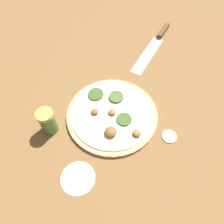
{
  "coord_description": "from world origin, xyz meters",
  "views": [
    {
      "loc": [
        -0.23,
        -0.31,
        0.59
      ],
      "look_at": [
        0.0,
        0.0,
        0.02
      ],
      "focal_mm": 35.0,
      "sensor_mm": 36.0,
      "label": 1
    }
  ],
  "objects": [
    {
      "name": "pizza",
      "position": [
        -0.0,
        -0.0,
        0.01
      ],
      "size": [
        0.29,
        0.29,
        0.03
      ],
      "color": "#D6B77A",
      "rests_on": "ground_plane"
    },
    {
      "name": "spice_jar",
      "position": [
        -0.18,
        0.07,
        0.04
      ],
      "size": [
        0.05,
        0.05,
        0.09
      ],
      "color": "#4C7F42",
      "rests_on": "ground_plane"
    },
    {
      "name": "ground_plane",
      "position": [
        0.0,
        0.0,
        0.0
      ],
      "size": [
        3.0,
        3.0,
        0.0
      ],
      "primitive_type": "plane",
      "color": "brown"
    },
    {
      "name": "knife",
      "position": [
        0.37,
        0.19,
        0.01
      ],
      "size": [
        0.31,
        0.16,
        0.02
      ],
      "rotation": [
        0.0,
        0.0,
        3.57
      ],
      "color": "silver",
      "rests_on": "ground_plane"
    },
    {
      "name": "loose_cap",
      "position": [
        0.09,
        -0.16,
        0.0
      ],
      "size": [
        0.04,
        0.04,
        0.01
      ],
      "color": "gold",
      "rests_on": "ground_plane"
    },
    {
      "name": "flour_patch",
      "position": [
        -0.19,
        -0.11,
        0.0
      ],
      "size": [
        0.09,
        0.09,
        0.0
      ],
      "color": "white",
      "rests_on": "ground_plane"
    }
  ]
}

